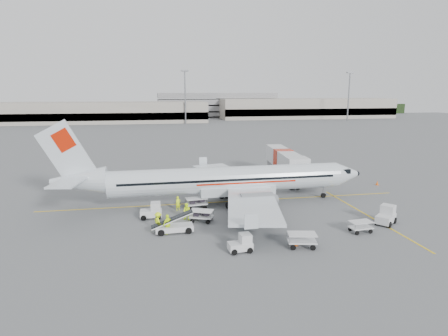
{
  "coord_description": "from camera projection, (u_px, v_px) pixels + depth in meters",
  "views": [
    {
      "loc": [
        -8.45,
        -43.14,
        13.08
      ],
      "look_at": [
        0.0,
        2.0,
        3.8
      ],
      "focal_mm": 30.0,
      "sensor_mm": 36.0,
      "label": 1
    }
  ],
  "objects": [
    {
      "name": "ground",
      "position": [
        227.0,
        202.0,
        45.68
      ],
      "size": [
        360.0,
        360.0,
        0.0
      ],
      "primitive_type": "plane",
      "color": "#56595B"
    },
    {
      "name": "stripe_lead",
      "position": [
        227.0,
        202.0,
        45.68
      ],
      "size": [
        44.0,
        0.2,
        0.01
      ],
      "primitive_type": "cube",
      "color": "yellow",
      "rests_on": "ground"
    },
    {
      "name": "stripe_cross",
      "position": [
        368.0,
        216.0,
        40.5
      ],
      "size": [
        0.2,
        20.0,
        0.01
      ],
      "primitive_type": "cube",
      "color": "yellow",
      "rests_on": "ground"
    },
    {
      "name": "terminal_west",
      "position": [
        80.0,
        113.0,
        162.82
      ],
      "size": [
        110.0,
        22.0,
        9.0
      ],
      "primitive_type": null,
      "color": "gray",
      "rests_on": "ground"
    },
    {
      "name": "terminal_east",
      "position": [
        304.0,
        108.0,
        197.02
      ],
      "size": [
        90.0,
        26.0,
        10.0
      ],
      "primitive_type": null,
      "color": "gray",
      "rests_on": "ground"
    },
    {
      "name": "parking_garage",
      "position": [
        216.0,
        104.0,
        202.95
      ],
      "size": [
        62.0,
        24.0,
        14.0
      ],
      "primitive_type": null,
      "color": "slate",
      "rests_on": "ground"
    },
    {
      "name": "treeline",
      "position": [
        168.0,
        111.0,
        213.69
      ],
      "size": [
        300.0,
        3.0,
        6.0
      ],
      "primitive_type": null,
      "color": "black",
      "rests_on": "ground"
    },
    {
      "name": "mast_center",
      "position": [
        185.0,
        98.0,
        158.09
      ],
      "size": [
        3.2,
        1.2,
        22.0
      ],
      "primitive_type": null,
      "color": "slate",
      "rests_on": "ground"
    },
    {
      "name": "mast_east",
      "position": [
        349.0,
        97.0,
        171.62
      ],
      "size": [
        3.2,
        1.2,
        22.0
      ],
      "primitive_type": null,
      "color": "slate",
      "rests_on": "ground"
    },
    {
      "name": "aircraft",
      "position": [
        228.0,
        162.0,
        43.98
      ],
      "size": [
        36.84,
        29.04,
        10.06
      ],
      "primitive_type": null,
      "rotation": [
        0.0,
        0.0,
        0.01
      ],
      "color": "silver",
      "rests_on": "ground"
    },
    {
      "name": "jet_bridge",
      "position": [
        283.0,
        165.0,
        57.11
      ],
      "size": [
        4.64,
        17.65,
        4.58
      ],
      "primitive_type": null,
      "rotation": [
        0.0,
        0.0,
        -0.08
      ],
      "color": "silver",
      "rests_on": "ground"
    },
    {
      "name": "belt_loader",
      "position": [
        174.0,
        219.0,
        35.42
      ],
      "size": [
        4.78,
        1.91,
        2.56
      ],
      "primitive_type": null,
      "rotation": [
        0.0,
        0.0,
        0.03
      ],
      "color": "silver",
      "rests_on": "ground"
    },
    {
      "name": "tug_fore",
      "position": [
        386.0,
        215.0,
        37.71
      ],
      "size": [
        2.76,
        2.61,
        1.88
      ],
      "primitive_type": null,
      "rotation": [
        0.0,
        0.0,
        0.68
      ],
      "color": "silver",
      "rests_on": "ground"
    },
    {
      "name": "tug_mid",
      "position": [
        240.0,
        243.0,
        31.19
      ],
      "size": [
        2.07,
        1.3,
        1.53
      ],
      "primitive_type": null,
      "rotation": [
        0.0,
        0.0,
        0.09
      ],
      "color": "silver",
      "rests_on": "ground"
    },
    {
      "name": "tug_aft",
      "position": [
        151.0,
        210.0,
        39.49
      ],
      "size": [
        2.27,
        1.34,
        1.72
      ],
      "primitive_type": null,
      "rotation": [
        0.0,
        0.0,
        -0.03
      ],
      "color": "silver",
      "rests_on": "ground"
    },
    {
      "name": "cart_loaded_a",
      "position": [
        196.0,
        203.0,
        42.91
      ],
      "size": [
        2.55,
        1.71,
        1.25
      ],
      "primitive_type": null,
      "rotation": [
        0.0,
        0.0,
        0.13
      ],
      "color": "silver",
      "rests_on": "ground"
    },
    {
      "name": "cart_loaded_b",
      "position": [
        201.0,
        216.0,
        38.48
      ],
      "size": [
        2.7,
        2.17,
        1.23
      ],
      "primitive_type": null,
      "rotation": [
        0.0,
        0.0,
        -0.38
      ],
      "color": "silver",
      "rests_on": "ground"
    },
    {
      "name": "cart_empty_a",
      "position": [
        302.0,
        240.0,
        32.1
      ],
      "size": [
        2.66,
        1.88,
        1.26
      ],
      "primitive_type": null,
      "rotation": [
        0.0,
        0.0,
        -0.2
      ],
      "color": "silver",
      "rests_on": "ground"
    },
    {
      "name": "cart_empty_b",
      "position": [
        361.0,
        227.0,
        35.56
      ],
      "size": [
        2.23,
        1.45,
        1.11
      ],
      "primitive_type": null,
      "rotation": [
        0.0,
        0.0,
        0.1
      ],
      "color": "silver",
      "rests_on": "ground"
    },
    {
      "name": "cone_nose",
      "position": [
        377.0,
        183.0,
        53.83
      ],
      "size": [
        0.41,
        0.41,
        0.67
      ],
      "primitive_type": "cone",
      "color": "#E6580C",
      "rests_on": "ground"
    },
    {
      "name": "cone_port",
      "position": [
        224.0,
        177.0,
        57.15
      ],
      "size": [
        0.42,
        0.42,
        0.69
      ],
      "primitive_type": "cone",
      "color": "#E6580C",
      "rests_on": "ground"
    },
    {
      "name": "cone_stbd",
      "position": [
        296.0,
        242.0,
        32.52
      ],
      "size": [
        0.36,
        0.36,
        0.58
      ],
      "primitive_type": "cone",
      "color": "#E6580C",
      "rests_on": "ground"
    },
    {
      "name": "crew_a",
      "position": [
        178.0,
        203.0,
        42.18
      ],
      "size": [
        0.7,
        0.6,
        1.63
      ],
      "primitive_type": "imported",
      "rotation": [
        0.0,
        0.0,
        0.42
      ],
      "color": "#D8FB11",
      "rests_on": "ground"
    },
    {
      "name": "crew_b",
      "position": [
        187.0,
        212.0,
        38.98
      ],
      "size": [
        1.1,
        1.03,
        1.79
      ],
      "primitive_type": "imported",
      "rotation": [
        0.0,
        0.0,
        -0.53
      ],
      "color": "#D8FB11",
      "rests_on": "ground"
    },
    {
      "name": "crew_c",
      "position": [
        158.0,
        222.0,
        35.81
      ],
      "size": [
        1.17,
        1.4,
        1.88
      ],
      "primitive_type": "imported",
      "rotation": [
        0.0,
        0.0,
        2.04
      ],
      "color": "#D8FB11",
      "rests_on": "ground"
    },
    {
      "name": "crew_d",
      "position": [
        168.0,
        224.0,
        35.12
      ],
      "size": [
        1.17,
        1.04,
        1.9
      ],
      "primitive_type": "imported",
      "rotation": [
        0.0,
        0.0,
        3.78
      ],
      "color": "#D8FB11",
      "rests_on": "ground"
    }
  ]
}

